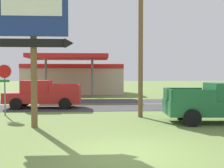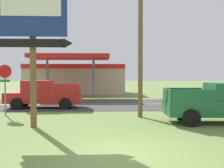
{
  "view_description": "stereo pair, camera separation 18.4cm",
  "coord_description": "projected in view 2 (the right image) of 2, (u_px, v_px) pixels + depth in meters",
  "views": [
    {
      "loc": [
        -0.87,
        -7.78,
        2.37
      ],
      "look_at": [
        0.0,
        8.0,
        1.8
      ],
      "focal_mm": 42.23,
      "sensor_mm": 36.0,
      "label": 1
    },
    {
      "loc": [
        -0.68,
        -7.79,
        2.37
      ],
      "look_at": [
        0.0,
        8.0,
        1.8
      ],
      "focal_mm": 42.23,
      "sensor_mm": 36.0,
      "label": 2
    }
  ],
  "objects": [
    {
      "name": "ground_plane",
      "position": [
        124.0,
        153.0,
        7.89
      ],
      "size": [
        180.0,
        180.0,
        0.0
      ],
      "primitive_type": "plane",
      "color": "olive"
    },
    {
      "name": "road_centre_line",
      "position": [
        109.0,
        104.0,
        20.87
      ],
      "size": [
        126.0,
        0.2,
        0.01
      ],
      "primitive_type": "cube",
      "color": "gold",
      "rests_on": "road_asphalt"
    },
    {
      "name": "utility_pole",
      "position": [
        140.0,
        33.0,
        14.49
      ],
      "size": [
        1.78,
        0.26,
        8.74
      ],
      "color": "brown",
      "rests_on": "ground"
    },
    {
      "name": "motel_sign",
      "position": [
        33.0,
        21.0,
        11.57
      ],
      "size": [
        3.34,
        0.54,
        6.9
      ],
      "color": "brown",
      "rests_on": "ground"
    },
    {
      "name": "stop_sign",
      "position": [
        5.0,
        80.0,
        15.24
      ],
      "size": [
        0.8,
        0.08,
        2.95
      ],
      "color": "slate",
      "rests_on": "ground"
    },
    {
      "name": "road_asphalt",
      "position": [
        109.0,
        104.0,
        20.87
      ],
      "size": [
        140.0,
        8.0,
        0.02
      ],
      "primitive_type": "cube",
      "color": "#3D3D3F",
      "rests_on": "ground"
    },
    {
      "name": "pickup_red_on_road",
      "position": [
        43.0,
        94.0,
        18.64
      ],
      "size": [
        5.2,
        2.24,
        1.96
      ],
      "color": "red",
      "rests_on": "ground"
    },
    {
      "name": "pickup_green_parked_on_lawn",
      "position": [
        220.0,
        103.0,
        12.86
      ],
      "size": [
        5.3,
        2.47,
        1.96
      ],
      "color": "#1E6038",
      "rests_on": "ground"
    },
    {
      "name": "gas_station",
      "position": [
        76.0,
        78.0,
        33.08
      ],
      "size": [
        12.0,
        11.5,
        4.4
      ],
      "color": "beige",
      "rests_on": "ground"
    }
  ]
}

